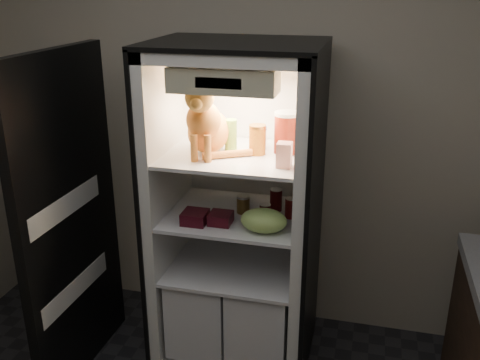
# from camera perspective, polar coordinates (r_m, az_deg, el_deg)

# --- Properties ---
(room_shell) EXTENTS (3.60, 3.60, 3.60)m
(room_shell) POSITION_cam_1_polar(r_m,az_deg,el_deg) (1.58, -12.73, -0.08)
(room_shell) COLOR white
(room_shell) RESTS_ON floor
(refrigerator) EXTENTS (0.90, 0.72, 1.88)m
(refrigerator) POSITION_cam_1_polar(r_m,az_deg,el_deg) (3.11, -0.22, -5.58)
(refrigerator) COLOR white
(refrigerator) RESTS_ON floor
(fridge_door) EXTENTS (0.08, 0.87, 1.85)m
(fridge_door) POSITION_cam_1_polar(r_m,az_deg,el_deg) (3.06, -17.67, -4.52)
(fridge_door) COLOR black
(fridge_door) RESTS_ON floor
(tabby_cat) EXTENTS (0.37, 0.42, 0.44)m
(tabby_cat) POSITION_cam_1_polar(r_m,az_deg,el_deg) (2.81, -3.62, 5.95)
(tabby_cat) COLOR #BD6718
(tabby_cat) RESTS_ON refrigerator
(parmesan_shaker) EXTENTS (0.07, 0.07, 0.17)m
(parmesan_shaker) POSITION_cam_1_polar(r_m,az_deg,el_deg) (2.89, -0.98, 4.81)
(parmesan_shaker) COLOR #23822E
(parmesan_shaker) RESTS_ON refrigerator
(mayo_tub) EXTENTS (0.09, 0.09, 0.13)m
(mayo_tub) POSITION_cam_1_polar(r_m,az_deg,el_deg) (2.94, 1.99, 4.58)
(mayo_tub) COLOR white
(mayo_tub) RESTS_ON refrigerator
(salsa_jar) EXTENTS (0.09, 0.09, 0.16)m
(salsa_jar) POSITION_cam_1_polar(r_m,az_deg,el_deg) (2.83, 1.86, 4.33)
(salsa_jar) COLOR maroon
(salsa_jar) RESTS_ON refrigerator
(pepper_jar) EXTENTS (0.13, 0.13, 0.22)m
(pepper_jar) POSITION_cam_1_polar(r_m,az_deg,el_deg) (2.86, 4.96, 5.06)
(pepper_jar) COLOR maroon
(pepper_jar) RESTS_ON refrigerator
(cream_carton) EXTENTS (0.07, 0.07, 0.12)m
(cream_carton) POSITION_cam_1_polar(r_m,az_deg,el_deg) (2.65, 4.74, 2.68)
(cream_carton) COLOR white
(cream_carton) RESTS_ON refrigerator
(soda_can_a) EXTENTS (0.07, 0.07, 0.13)m
(soda_can_a) POSITION_cam_1_polar(r_m,az_deg,el_deg) (3.01, 3.85, -2.11)
(soda_can_a) COLOR black
(soda_can_a) RESTS_ON refrigerator
(soda_can_b) EXTENTS (0.06, 0.06, 0.11)m
(soda_can_b) POSITION_cam_1_polar(r_m,az_deg,el_deg) (2.93, 5.41, -2.96)
(soda_can_b) COLOR black
(soda_can_b) RESTS_ON refrigerator
(soda_can_c) EXTENTS (0.06, 0.06, 0.11)m
(soda_can_c) POSITION_cam_1_polar(r_m,az_deg,el_deg) (2.85, 2.68, -3.62)
(soda_can_c) COLOR black
(soda_can_c) RESTS_ON refrigerator
(condiment_jar) EXTENTS (0.07, 0.07, 0.10)m
(condiment_jar) POSITION_cam_1_polar(r_m,az_deg,el_deg) (2.98, 0.34, -2.59)
(condiment_jar) COLOR brown
(condiment_jar) RESTS_ON refrigerator
(grape_bag) EXTENTS (0.24, 0.18, 0.12)m
(grape_bag) POSITION_cam_1_polar(r_m,az_deg,el_deg) (2.76, 2.55, -4.34)
(grape_bag) COLOR #8DB654
(grape_bag) RESTS_ON refrigerator
(berry_box_left) EXTENTS (0.13, 0.13, 0.07)m
(berry_box_left) POSITION_cam_1_polar(r_m,az_deg,el_deg) (2.87, -4.82, -3.98)
(berry_box_left) COLOR #460B13
(berry_box_left) RESTS_ON refrigerator
(berry_box_right) EXTENTS (0.12, 0.12, 0.06)m
(berry_box_right) POSITION_cam_1_polar(r_m,az_deg,el_deg) (2.86, -2.08, -4.10)
(berry_box_right) COLOR #460B13
(berry_box_right) RESTS_ON refrigerator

